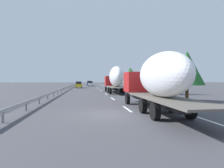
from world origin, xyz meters
TOP-DOWN VIEW (x-y plane):
  - ground_plane at (40.00, 0.00)m, footprint 260.00×260.00m
  - lane_stripe_0 at (2.00, -1.80)m, footprint 3.20×0.20m
  - lane_stripe_1 at (10.52, -1.80)m, footprint 3.20×0.20m
  - lane_stripe_2 at (18.04, -1.80)m, footprint 3.20×0.20m
  - lane_stripe_3 at (29.45, -1.80)m, footprint 3.20×0.20m
  - lane_stripe_4 at (39.87, -1.80)m, footprint 3.20×0.20m
  - lane_stripe_5 at (46.69, -1.80)m, footprint 3.20×0.20m
  - edge_line_right at (45.00, -5.50)m, footprint 110.00×0.20m
  - truck_lead at (20.15, -3.60)m, footprint 13.22×2.55m
  - truck_trailing at (0.39, -3.60)m, footprint 13.86×2.55m
  - car_blue_sedan at (69.36, 0.25)m, footprint 4.09×1.74m
  - car_yellow_coupe at (43.05, 3.58)m, footprint 4.07×1.83m
  - car_silver_hatch at (77.64, 0.03)m, footprint 4.34×1.76m
  - car_white_van at (58.79, -0.12)m, footprint 4.21×1.77m
  - road_sign at (41.55, -6.70)m, footprint 0.10×0.90m
  - tree_0 at (33.80, -9.86)m, footprint 3.25×3.25m
  - tree_1 at (37.06, -10.22)m, footprint 3.94×3.94m
  - tree_2 at (16.60, -11.37)m, footprint 3.37×3.37m
  - tree_3 at (77.25, -12.25)m, footprint 2.51×2.51m
  - tree_4 at (6.60, -9.54)m, footprint 3.72×3.72m
  - tree_5 at (77.73, -13.41)m, footprint 2.95×2.95m
  - guardrail_median at (43.00, 6.00)m, footprint 94.00×0.10m

SIDE VIEW (x-z plane):
  - ground_plane at x=40.00m, z-range 0.00..0.00m
  - lane_stripe_0 at x=2.00m, z-range 0.00..0.01m
  - lane_stripe_1 at x=10.52m, z-range 0.00..0.01m
  - lane_stripe_2 at x=18.04m, z-range 0.00..0.01m
  - lane_stripe_3 at x=29.45m, z-range 0.00..0.01m
  - lane_stripe_4 at x=39.87m, z-range 0.00..0.01m
  - lane_stripe_5 at x=46.69m, z-range 0.00..0.01m
  - edge_line_right at x=45.00m, z-range 0.00..0.01m
  - guardrail_median at x=43.00m, z-range 0.20..0.96m
  - car_blue_sedan at x=69.36m, z-range 0.01..1.80m
  - car_yellow_coupe at x=43.05m, z-range 0.00..1.90m
  - car_silver_hatch at x=77.64m, z-range 0.00..1.92m
  - car_white_van at x=58.79m, z-range 0.00..1.93m
  - road_sign at x=41.55m, z-range 0.64..4.07m
  - truck_trailing at x=0.39m, z-range 0.31..4.51m
  - truck_lead at x=20.15m, z-range 0.26..4.92m
  - tree_0 at x=33.80m, z-range 0.79..6.08m
  - tree_4 at x=6.60m, z-range 0.88..6.39m
  - tree_1 at x=37.06m, z-range 0.75..6.53m
  - tree_2 at x=16.60m, z-range 0.89..7.35m
  - tree_5 at x=77.73m, z-range 0.64..7.73m
  - tree_3 at x=77.25m, z-range 0.91..8.39m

